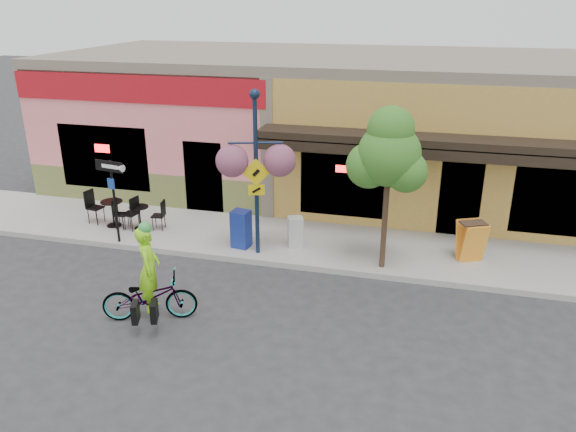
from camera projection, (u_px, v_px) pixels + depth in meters
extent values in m
plane|color=#2D2D30|center=(268.00, 276.00, 13.47)|extent=(90.00, 90.00, 0.00)
cube|color=#9E9B93|center=(289.00, 241.00, 15.24)|extent=(24.00, 3.00, 0.15)
cube|color=#A8A59E|center=(274.00, 264.00, 13.93)|extent=(24.00, 0.12, 0.15)
imported|color=maroon|center=(150.00, 297.00, 11.51)|extent=(2.05, 1.28, 1.02)
imported|color=#91EF19|center=(150.00, 280.00, 11.36)|extent=(0.63, 0.77, 1.82)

